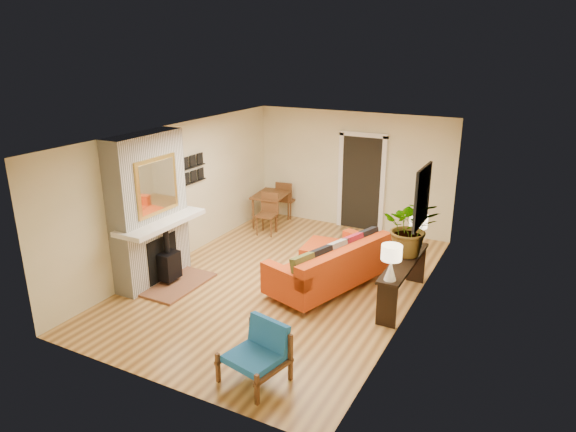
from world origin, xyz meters
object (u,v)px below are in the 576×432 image
(blue_chair, at_px, (260,349))
(houseplant, at_px, (411,227))
(dining_table, at_px, (274,200))
(lamp_far, at_px, (418,226))
(console_table, at_px, (404,269))
(lamp_near, at_px, (391,258))
(ottoman, at_px, (327,254))
(sofa, at_px, (333,267))

(blue_chair, xyz_separation_m, houseplant, (1.01, 3.04, 0.81))
(dining_table, height_order, lamp_far, lamp_far)
(dining_table, distance_m, console_table, 4.32)
(lamp_near, height_order, houseplant, houseplant)
(console_table, bearing_deg, dining_table, 147.58)
(ottoman, xyz_separation_m, lamp_near, (1.65, -1.53, 0.82))
(sofa, height_order, houseplant, houseplant)
(lamp_far, relative_size, houseplant, 0.56)
(sofa, height_order, dining_table, dining_table)
(sofa, distance_m, lamp_near, 1.55)
(console_table, bearing_deg, ottoman, 155.54)
(ottoman, relative_size, lamp_near, 1.67)
(sofa, distance_m, ottoman, 0.93)
(lamp_far, distance_m, houseplant, 0.51)
(ottoman, relative_size, houseplant, 0.94)
(ottoman, height_order, console_table, console_table)
(sofa, xyz_separation_m, lamp_near, (1.19, -0.73, 0.67))
(blue_chair, height_order, console_table, blue_chair)
(sofa, bearing_deg, lamp_near, -31.38)
(blue_chair, bearing_deg, lamp_far, 73.81)
(lamp_near, xyz_separation_m, houseplant, (-0.01, 1.05, 0.14))
(sofa, bearing_deg, console_table, 2.31)
(dining_table, height_order, lamp_near, lamp_near)
(blue_chair, xyz_separation_m, lamp_near, (1.02, 1.99, 0.66))
(ottoman, height_order, lamp_far, lamp_far)
(console_table, relative_size, houseplant, 1.94)
(sofa, relative_size, console_table, 1.33)
(ottoman, relative_size, console_table, 0.49)
(dining_table, bearing_deg, ottoman, -38.09)
(blue_chair, relative_size, dining_table, 0.49)
(console_table, height_order, lamp_near, lamp_near)
(ottoman, distance_m, dining_table, 2.56)
(blue_chair, height_order, houseplant, houseplant)
(sofa, distance_m, dining_table, 3.42)
(houseplant, bearing_deg, dining_table, 150.68)
(houseplant, bearing_deg, sofa, -164.78)
(sofa, distance_m, lamp_far, 1.59)
(lamp_near, bearing_deg, blue_chair, -117.26)
(ottoman, relative_size, dining_table, 0.53)
(dining_table, distance_m, houseplant, 4.22)
(dining_table, relative_size, houseplant, 1.77)
(sofa, bearing_deg, lamp_far, 34.27)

